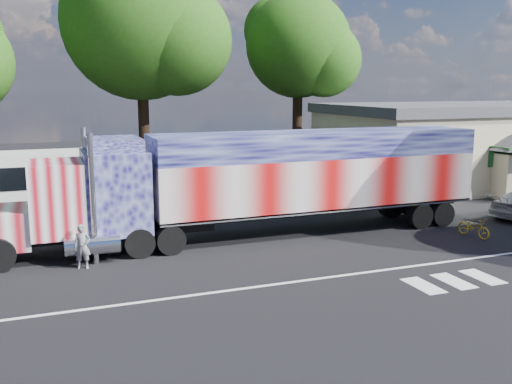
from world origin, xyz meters
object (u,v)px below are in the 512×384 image
object	(u,v)px
tree_n_mid	(143,23)
coach_bus	(75,184)
woman	(82,247)
tree_ne_a	(300,46)
semi_truck	(258,180)
bicycle	(474,227)

from	to	relation	value
tree_n_mid	coach_bus	bearing A→B (deg)	-119.88
woman	tree_ne_a	bearing A→B (deg)	60.74
semi_truck	bicycle	world-z (taller)	semi_truck
semi_truck	bicycle	distance (m)	9.40
semi_truck	coach_bus	distance (m)	9.48
bicycle	semi_truck	bearing A→B (deg)	149.53
coach_bus	tree_n_mid	world-z (taller)	tree_n_mid
coach_bus	tree_n_mid	size ratio (longest dim) A/B	0.75
coach_bus	tree_ne_a	bearing A→B (deg)	29.94
woman	semi_truck	bearing A→B (deg)	27.90
semi_truck	woman	size ratio (longest dim) A/B	14.01
bicycle	woman	bearing A→B (deg)	165.06
bicycle	coach_bus	bearing A→B (deg)	138.61
coach_bus	bicycle	xyz separation A→B (m)	(15.57, -9.63, -1.29)
woman	tree_n_mid	bearing A→B (deg)	86.49
woman	bicycle	world-z (taller)	woman
coach_bus	bicycle	world-z (taller)	coach_bus
tree_ne_a	semi_truck	bearing A→B (deg)	-120.43
tree_ne_a	coach_bus	bearing A→B (deg)	-150.06
woman	tree_ne_a	xyz separation A→B (m)	(16.53, 17.50, 8.33)
woman	tree_n_mid	xyz separation A→B (m)	(5.40, 17.02, 9.46)
woman	bicycle	distance (m)	15.96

